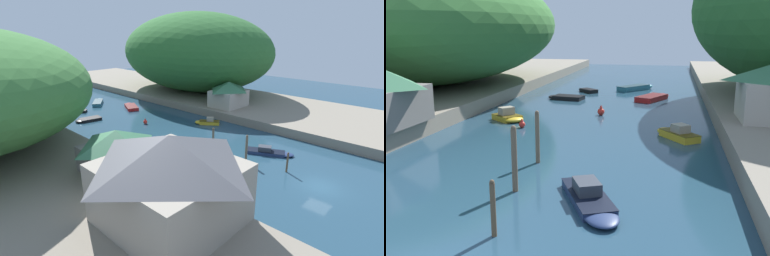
% 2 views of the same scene
% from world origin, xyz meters
% --- Properties ---
extents(water_surface, '(130.00, 130.00, 0.00)m').
position_xyz_m(water_surface, '(0.00, 30.00, 0.00)').
color(water_surface, '#234256').
rests_on(water_surface, ground).
extents(left_bank, '(22.00, 120.00, 1.47)m').
position_xyz_m(left_bank, '(-22.66, 30.00, 0.74)').
color(left_bank, gray).
rests_on(left_bank, ground).
extents(hillside_left, '(32.42, 45.38, 15.30)m').
position_xyz_m(hillside_left, '(-23.76, 40.28, 9.12)').
color(hillside_left, '#387033').
rests_on(hillside_left, left_bank).
extents(boat_far_right_bank, '(5.28, 6.27, 0.72)m').
position_xyz_m(boat_far_right_bank, '(2.95, 50.52, 0.36)').
color(boat_far_right_bank, teal).
rests_on(boat_far_right_bank, water_surface).
extents(boat_white_cruiser, '(3.32, 3.27, 0.48)m').
position_xyz_m(boat_white_cruiser, '(-3.74, 46.98, 0.23)').
color(boat_white_cruiser, black).
rests_on(boat_white_cruiser, water_surface).
extents(boat_far_upstream, '(3.82, 3.60, 1.26)m').
position_xyz_m(boat_far_upstream, '(-7.38, 26.56, 0.38)').
color(boat_far_upstream, gold).
rests_on(boat_far_upstream, water_surface).
extents(boat_small_dinghy, '(4.17, 6.25, 1.05)m').
position_xyz_m(boat_small_dinghy, '(4.04, 8.32, 0.32)').
color(boat_small_dinghy, navy).
rests_on(boat_small_dinghy, water_surface).
extents(boat_open_rowboat, '(4.82, 2.81, 0.48)m').
position_xyz_m(boat_open_rowboat, '(-5.27, 40.23, 0.24)').
color(boat_open_rowboat, black).
rests_on(boat_open_rowboat, water_surface).
extents(boat_moored_right, '(3.77, 4.39, 1.23)m').
position_xyz_m(boat_moored_right, '(8.28, 23.09, 0.39)').
color(boat_moored_right, gold).
rests_on(boat_moored_right, water_surface).
extents(boat_mid_channel, '(4.42, 6.30, 0.62)m').
position_xyz_m(boat_mid_channel, '(5.73, 42.20, 0.31)').
color(boat_mid_channel, red).
rests_on(boat_mid_channel, water_surface).
extents(mooring_post_nearest, '(0.23, 0.23, 2.53)m').
position_xyz_m(mooring_post_nearest, '(0.66, 4.25, 1.27)').
color(mooring_post_nearest, brown).
rests_on(mooring_post_nearest, water_surface).
extents(mooring_post_second, '(0.31, 0.31, 3.66)m').
position_xyz_m(mooring_post_second, '(-0.29, 9.33, 1.84)').
color(mooring_post_second, brown).
rests_on(mooring_post_second, water_surface).
extents(mooring_post_middle, '(0.28, 0.28, 3.49)m').
position_xyz_m(mooring_post_middle, '(-0.63, 14.44, 1.76)').
color(mooring_post_middle, brown).
rests_on(mooring_post_middle, water_surface).
extents(channel_buoy_near, '(0.58, 0.58, 0.86)m').
position_xyz_m(channel_buoy_near, '(-5.12, 23.97, 0.34)').
color(channel_buoy_near, red).
rests_on(channel_buoy_near, water_surface).
extents(channel_buoy_far, '(0.72, 0.72, 1.07)m').
position_xyz_m(channel_buoy_far, '(0.83, 31.08, 0.42)').
color(channel_buoy_far, red).
rests_on(channel_buoy_far, water_surface).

